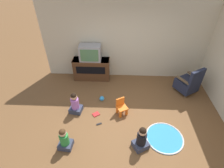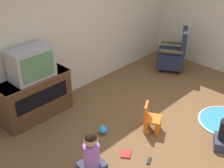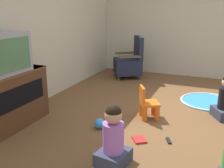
{
  "view_description": "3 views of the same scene",
  "coord_description": "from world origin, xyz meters",
  "px_view_note": "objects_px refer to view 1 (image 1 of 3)",
  "views": [
    {
      "loc": [
        -0.36,
        -3.23,
        3.85
      ],
      "look_at": [
        -0.54,
        0.8,
        0.73
      ],
      "focal_mm": 28.0,
      "sensor_mm": 36.0,
      "label": 1
    },
    {
      "loc": [
        -3.76,
        -2.11,
        3.31
      ],
      "look_at": [
        -0.46,
        1.08,
        0.71
      ],
      "focal_mm": 50.0,
      "sensor_mm": 36.0,
      "label": 2
    },
    {
      "loc": [
        -3.92,
        -0.6,
        1.66
      ],
      "look_at": [
        -0.66,
        0.79,
        0.61
      ],
      "focal_mm": 42.0,
      "sensor_mm": 36.0,
      "label": 3
    }
  ],
  "objects_px": {
    "tv_cabinet": "(92,69)",
    "remote_control": "(99,124)",
    "child_watching_right": "(141,139)",
    "book": "(96,114)",
    "yellow_kid_chair": "(122,108)",
    "toy_ball": "(102,99)",
    "child_watching_left": "(64,140)",
    "child_watching_center": "(75,104)",
    "black_armchair": "(188,83)",
    "television": "(90,53)"
  },
  "relations": [
    {
      "from": "black_armchair",
      "to": "child_watching_right",
      "type": "xyz_separation_m",
      "value": [
        -1.72,
        -2.16,
        -0.07
      ]
    },
    {
      "from": "yellow_kid_chair",
      "to": "child_watching_center",
      "type": "relative_size",
      "value": 0.74
    },
    {
      "from": "child_watching_left",
      "to": "child_watching_center",
      "type": "distance_m",
      "value": 1.19
    },
    {
      "from": "black_armchair",
      "to": "child_watching_right",
      "type": "height_order",
      "value": "black_armchair"
    },
    {
      "from": "book",
      "to": "remote_control",
      "type": "height_order",
      "value": "book"
    },
    {
      "from": "television",
      "to": "remote_control",
      "type": "xyz_separation_m",
      "value": [
        0.48,
        -2.17,
        -1.06
      ]
    },
    {
      "from": "toy_ball",
      "to": "child_watching_left",
      "type": "bearing_deg",
      "value": -113.3
    },
    {
      "from": "television",
      "to": "tv_cabinet",
      "type": "bearing_deg",
      "value": 90.0
    },
    {
      "from": "book",
      "to": "toy_ball",
      "type": "bearing_deg",
      "value": 43.54
    },
    {
      "from": "toy_ball",
      "to": "television",
      "type": "bearing_deg",
      "value": 111.47
    },
    {
      "from": "child_watching_center",
      "to": "book",
      "type": "relative_size",
      "value": 2.87
    },
    {
      "from": "tv_cabinet",
      "to": "remote_control",
      "type": "height_order",
      "value": "tv_cabinet"
    },
    {
      "from": "black_armchair",
      "to": "yellow_kid_chair",
      "type": "distance_m",
      "value": 2.43
    },
    {
      "from": "television",
      "to": "black_armchair",
      "type": "bearing_deg",
      "value": -11.19
    },
    {
      "from": "television",
      "to": "book",
      "type": "xyz_separation_m",
      "value": [
        0.35,
        -1.82,
        -1.05
      ]
    },
    {
      "from": "remote_control",
      "to": "toy_ball",
      "type": "bearing_deg",
      "value": 66.41
    },
    {
      "from": "television",
      "to": "child_watching_left",
      "type": "distance_m",
      "value": 3.01
    },
    {
      "from": "yellow_kid_chair",
      "to": "black_armchair",
      "type": "bearing_deg",
      "value": -2.47
    },
    {
      "from": "toy_ball",
      "to": "remote_control",
      "type": "distance_m",
      "value": 0.98
    },
    {
      "from": "black_armchair",
      "to": "child_watching_center",
      "type": "distance_m",
      "value": 3.69
    },
    {
      "from": "television",
      "to": "yellow_kid_chair",
      "type": "bearing_deg",
      "value": -57.43
    },
    {
      "from": "black_armchair",
      "to": "child_watching_center",
      "type": "relative_size",
      "value": 1.43
    },
    {
      "from": "television",
      "to": "yellow_kid_chair",
      "type": "relative_size",
      "value": 1.43
    },
    {
      "from": "child_watching_left",
      "to": "child_watching_center",
      "type": "bearing_deg",
      "value": 94.87
    },
    {
      "from": "tv_cabinet",
      "to": "remote_control",
      "type": "bearing_deg",
      "value": -77.68
    },
    {
      "from": "black_armchair",
      "to": "child_watching_center",
      "type": "height_order",
      "value": "black_armchair"
    },
    {
      "from": "tv_cabinet",
      "to": "child_watching_center",
      "type": "relative_size",
      "value": 1.88
    },
    {
      "from": "yellow_kid_chair",
      "to": "tv_cabinet",
      "type": "bearing_deg",
      "value": 93.79
    },
    {
      "from": "yellow_kid_chair",
      "to": "toy_ball",
      "type": "relative_size",
      "value": 3.46
    },
    {
      "from": "television",
      "to": "child_watching_center",
      "type": "distance_m",
      "value": 1.89
    },
    {
      "from": "black_armchair",
      "to": "child_watching_left",
      "type": "height_order",
      "value": "black_armchair"
    },
    {
      "from": "child_watching_right",
      "to": "remote_control",
      "type": "bearing_deg",
      "value": 120.31
    },
    {
      "from": "child_watching_center",
      "to": "tv_cabinet",
      "type": "bearing_deg",
      "value": 90.04
    },
    {
      "from": "black_armchair",
      "to": "yellow_kid_chair",
      "type": "bearing_deg",
      "value": -5.09
    },
    {
      "from": "tv_cabinet",
      "to": "book",
      "type": "bearing_deg",
      "value": -79.15
    },
    {
      "from": "child_watching_left",
      "to": "book",
      "type": "xyz_separation_m",
      "value": [
        0.61,
        1.08,
        -0.26
      ]
    },
    {
      "from": "black_armchair",
      "to": "remote_control",
      "type": "height_order",
      "value": "black_armchair"
    },
    {
      "from": "tv_cabinet",
      "to": "remote_control",
      "type": "relative_size",
      "value": 8.39
    },
    {
      "from": "black_armchair",
      "to": "child_watching_left",
      "type": "distance_m",
      "value": 4.19
    },
    {
      "from": "black_armchair",
      "to": "yellow_kid_chair",
      "type": "relative_size",
      "value": 1.95
    },
    {
      "from": "toy_ball",
      "to": "book",
      "type": "relative_size",
      "value": 0.61
    },
    {
      "from": "toy_ball",
      "to": "yellow_kid_chair",
      "type": "bearing_deg",
      "value": -39.82
    },
    {
      "from": "remote_control",
      "to": "tv_cabinet",
      "type": "bearing_deg",
      "value": 78.32
    },
    {
      "from": "tv_cabinet",
      "to": "toy_ball",
      "type": "bearing_deg",
      "value": -68.76
    },
    {
      "from": "tv_cabinet",
      "to": "toy_ball",
      "type": "distance_m",
      "value": 1.34
    },
    {
      "from": "child_watching_right",
      "to": "book",
      "type": "relative_size",
      "value": 2.87
    },
    {
      "from": "child_watching_center",
      "to": "child_watching_right",
      "type": "relative_size",
      "value": 1.0
    },
    {
      "from": "black_armchair",
      "to": "toy_ball",
      "type": "height_order",
      "value": "black_armchair"
    },
    {
      "from": "television",
      "to": "child_watching_left",
      "type": "relative_size",
      "value": 1.14
    },
    {
      "from": "yellow_kid_chair",
      "to": "toy_ball",
      "type": "bearing_deg",
      "value": 111.61
    }
  ]
}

